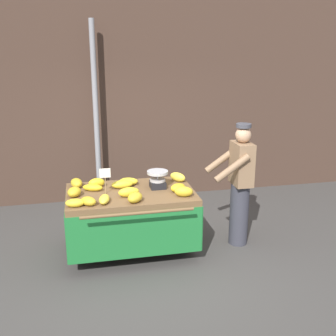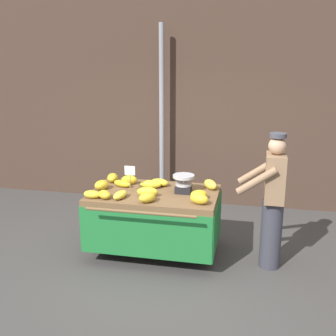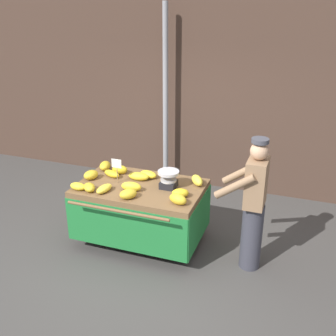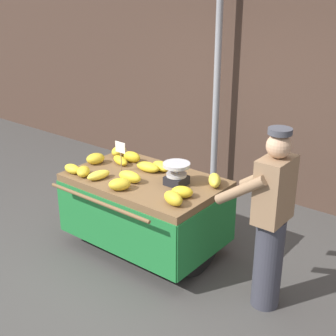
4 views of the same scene
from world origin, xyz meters
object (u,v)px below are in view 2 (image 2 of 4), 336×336
object	(u,v)px
banana_cart	(155,209)
price_sign	(130,173)
banana_bunch_2	(160,182)
banana_bunch_5	(199,195)
banana_bunch_0	(120,195)
banana_bunch_13	(199,199)
banana_bunch_10	(92,194)
weighing_scale	(184,184)
vendor_person	(272,201)
banana_bunch_8	(122,183)
banana_bunch_9	(104,194)
banana_bunch_7	(147,197)
banana_bunch_11	(151,184)
banana_bunch_12	(210,184)
street_pole	(162,119)
banana_bunch_4	(102,185)
banana_bunch_6	(113,178)
banana_bunch_1	(147,192)
banana_bunch_3	(129,180)

from	to	relation	value
banana_cart	price_sign	bearing A→B (deg)	-175.55
banana_bunch_2	banana_bunch_5	bearing A→B (deg)	-34.55
banana_bunch_0	banana_bunch_13	distance (m)	0.99
banana_bunch_5	banana_bunch_10	world-z (taller)	banana_bunch_5
weighing_scale	banana_bunch_0	bearing A→B (deg)	-151.51
banana_bunch_10	vendor_person	size ratio (longest dim) A/B	0.13
banana_bunch_8	banana_bunch_9	distance (m)	0.50
banana_bunch_7	banana_bunch_11	xyz separation A→B (m)	(-0.10, 0.54, -0.01)
banana_bunch_0	banana_bunch_8	size ratio (longest dim) A/B	1.01
weighing_scale	price_sign	world-z (taller)	price_sign
banana_bunch_9	vendor_person	size ratio (longest dim) A/B	0.12
banana_bunch_12	street_pole	bearing A→B (deg)	122.80
banana_bunch_10	banana_bunch_12	xyz separation A→B (m)	(1.40, 0.67, 0.01)
banana_bunch_5	banana_bunch_7	size ratio (longest dim) A/B	0.95
banana_bunch_11	banana_bunch_13	world-z (taller)	banana_bunch_13
banana_bunch_8	price_sign	bearing A→B (deg)	-43.71
weighing_scale	banana_bunch_4	distance (m)	1.09
banana_bunch_6	banana_bunch_13	size ratio (longest dim) A/B	0.98
banana_bunch_6	banana_bunch_5	bearing A→B (deg)	-19.69
banana_cart	banana_bunch_10	size ratio (longest dim) A/B	7.59
banana_bunch_6	banana_bunch_1	bearing A→B (deg)	-38.20
banana_bunch_13	price_sign	bearing A→B (deg)	162.76
banana_bunch_8	street_pole	bearing A→B (deg)	84.91
banana_bunch_2	banana_bunch_12	xyz separation A→B (m)	(0.69, 0.01, 0.01)
banana_bunch_4	banana_bunch_11	size ratio (longest dim) A/B	0.74
banana_bunch_9	banana_bunch_12	distance (m)	1.41
weighing_scale	banana_bunch_11	xyz separation A→B (m)	(-0.46, 0.09, -0.06)
banana_bunch_3	weighing_scale	bearing A→B (deg)	-13.60
banana_cart	banana_bunch_10	world-z (taller)	banana_bunch_10
banana_cart	banana_bunch_1	bearing A→B (deg)	-103.11
street_pole	banana_bunch_3	xyz separation A→B (m)	(-0.10, -1.61, -0.62)
banana_cart	banana_bunch_7	size ratio (longest dim) A/B	7.53
banana_bunch_0	banana_bunch_5	world-z (taller)	banana_bunch_5
weighing_scale	banana_bunch_10	world-z (taller)	weighing_scale
banana_bunch_2	banana_bunch_5	world-z (taller)	banana_bunch_5
banana_bunch_7	banana_bunch_4	bearing A→B (deg)	153.88
banana_bunch_4	banana_bunch_13	bearing A→B (deg)	-11.94
banana_bunch_2	street_pole	bearing A→B (deg)	101.74
banana_bunch_3	banana_bunch_7	world-z (taller)	banana_bunch_3
weighing_scale	banana_bunch_13	bearing A→B (deg)	-56.33
banana_bunch_5	banana_bunch_6	distance (m)	1.37
banana_bunch_3	street_pole	bearing A→B (deg)	86.53
banana_bunch_8	vendor_person	xyz separation A→B (m)	(1.97, -0.17, -0.05)
banana_bunch_2	banana_bunch_12	bearing A→B (deg)	1.09
banana_bunch_0	banana_bunch_2	size ratio (longest dim) A/B	1.06
street_pole	banana_bunch_11	size ratio (longest dim) A/B	10.77
banana_bunch_5	banana_bunch_9	bearing A→B (deg)	-168.70
street_pole	banana_bunch_8	distance (m)	1.86
banana_bunch_10	banana_bunch_11	bearing A→B (deg)	41.43
street_pole	banana_bunch_12	world-z (taller)	street_pole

